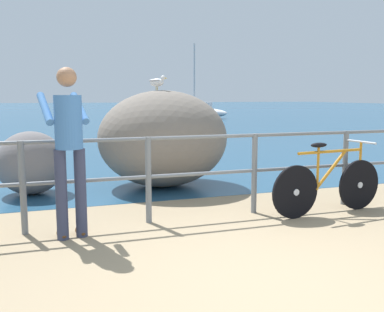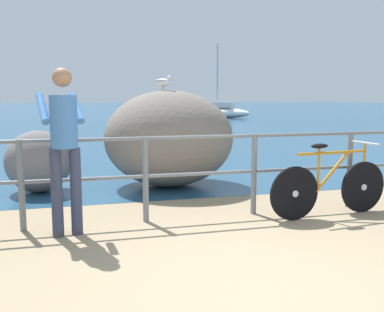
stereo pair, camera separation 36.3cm
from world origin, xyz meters
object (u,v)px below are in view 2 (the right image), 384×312
at_px(bicycle, 330,185).
at_px(breakwater_boulder_left, 39,161).
at_px(person_at_railing, 64,144).
at_px(breakwater_boulder_main, 169,138).
at_px(seagull, 163,82).
at_px(sailboat, 220,112).

height_order(bicycle, breakwater_boulder_left, breakwater_boulder_left).
bearing_deg(person_at_railing, breakwater_boulder_main, -45.39).
height_order(breakwater_boulder_left, seagull, seagull).
bearing_deg(bicycle, breakwater_boulder_main, 116.66).
relative_size(seagull, sailboat, 0.06).
bearing_deg(bicycle, breakwater_boulder_left, 139.88).
bearing_deg(breakwater_boulder_left, bicycle, -33.79).
xyz_separation_m(breakwater_boulder_main, sailboat, (7.92, 20.84, -0.37)).
relative_size(bicycle, breakwater_boulder_main, 0.79).
distance_m(person_at_railing, sailboat, 25.03).
bearing_deg(person_at_railing, breakwater_boulder_left, 0.68).
relative_size(person_at_railing, seagull, 6.08).
xyz_separation_m(bicycle, person_at_railing, (-3.15, 0.07, 0.60)).
bearing_deg(breakwater_boulder_main, sailboat, 69.19).
relative_size(bicycle, breakwater_boulder_left, 1.67).
bearing_deg(breakwater_boulder_main, person_at_railing, -125.21).
bearing_deg(sailboat, seagull, 116.27).
distance_m(seagull, sailboat, 22.35).
relative_size(person_at_railing, breakwater_boulder_left, 1.75).
xyz_separation_m(breakwater_boulder_main, breakwater_boulder_left, (-2.07, 0.05, -0.31)).
height_order(breakwater_boulder_main, sailboat, sailboat).
distance_m(bicycle, breakwater_boulder_left, 4.34).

